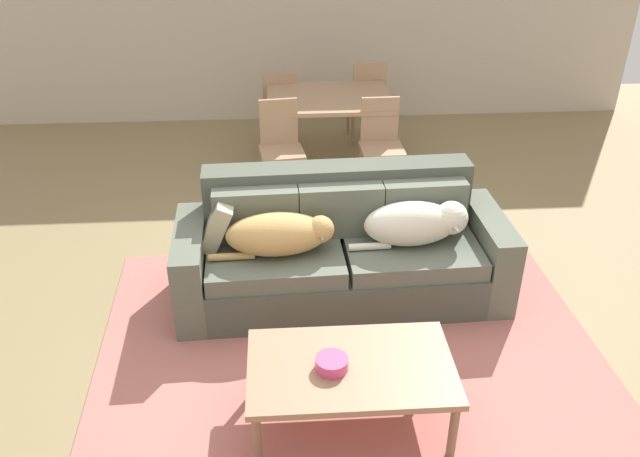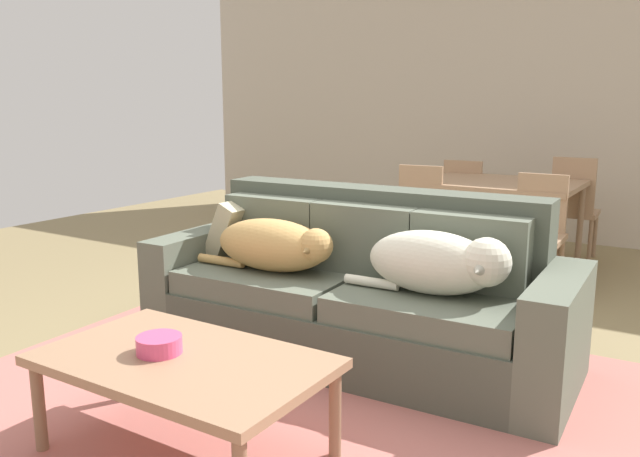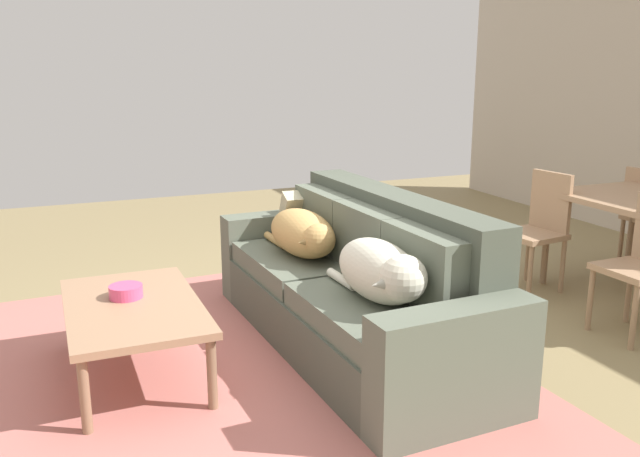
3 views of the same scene
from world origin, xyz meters
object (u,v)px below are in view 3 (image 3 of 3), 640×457
(couch, at_px, (357,289))
(dog_on_right_cushion, at_px, (382,272))
(throw_pillow_by_left_arm, at_px, (305,215))
(bowl_on_coffee_table, at_px, (126,292))
(dog_on_left_cushion, at_px, (303,234))
(coffee_table, at_px, (133,311))
(dining_chair_near_left, at_px, (539,226))

(couch, xyz_separation_m, dog_on_right_cushion, (0.52, -0.11, 0.28))
(throw_pillow_by_left_arm, relative_size, bowl_on_coffee_table, 1.98)
(couch, relative_size, dog_on_left_cushion, 2.76)
(dog_on_right_cushion, relative_size, coffee_table, 0.74)
(coffee_table, distance_m, dining_chair_near_left, 3.04)
(dog_on_right_cushion, height_order, coffee_table, dog_on_right_cushion)
(dog_on_left_cushion, bearing_deg, throw_pillow_by_left_arm, 154.76)
(dog_on_right_cushion, xyz_separation_m, bowl_on_coffee_table, (-0.70, -1.21, -0.17))
(dog_on_left_cushion, xyz_separation_m, bowl_on_coffee_table, (0.26, -1.15, -0.15))
(couch, relative_size, coffee_table, 2.08)
(coffee_table, xyz_separation_m, dining_chair_near_left, (-0.34, 3.01, 0.11))
(dog_on_right_cushion, distance_m, throw_pillow_by_left_arm, 1.40)
(throw_pillow_by_left_arm, distance_m, dining_chair_near_left, 1.77)
(couch, bearing_deg, coffee_table, -95.25)
(dog_on_right_cushion, height_order, dining_chair_near_left, dining_chair_near_left)
(dog_on_left_cushion, xyz_separation_m, dog_on_right_cushion, (0.96, 0.06, 0.02))
(dog_on_left_cushion, bearing_deg, dining_chair_near_left, 87.09)
(throw_pillow_by_left_arm, xyz_separation_m, bowl_on_coffee_table, (0.70, -1.34, -0.17))
(bowl_on_coffee_table, distance_m, dining_chair_near_left, 3.04)
(couch, distance_m, dining_chair_near_left, 1.77)
(throw_pillow_by_left_arm, height_order, dining_chair_near_left, dining_chair_near_left)
(bowl_on_coffee_table, bearing_deg, coffee_table, 10.23)
(dog_on_left_cushion, xyz_separation_m, dining_chair_near_left, (0.02, 1.89, -0.12))
(dog_on_right_cushion, distance_m, coffee_table, 1.35)
(couch, height_order, dog_on_right_cushion, couch)
(bowl_on_coffee_table, bearing_deg, throw_pillow_by_left_arm, 117.61)
(throw_pillow_by_left_arm, bearing_deg, couch, -0.86)
(dog_on_right_cushion, height_order, throw_pillow_by_left_arm, throw_pillow_by_left_arm)
(dog_on_right_cushion, relative_size, dining_chair_near_left, 0.94)
(coffee_table, bearing_deg, throw_pillow_by_left_arm, 121.53)
(coffee_table, xyz_separation_m, bowl_on_coffee_table, (-0.11, -0.02, 0.08))
(couch, height_order, dining_chair_near_left, couch)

